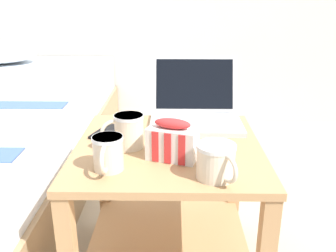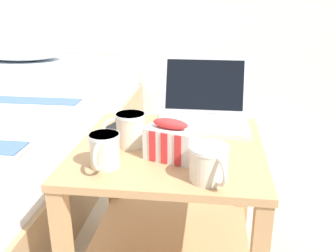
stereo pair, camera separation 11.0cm
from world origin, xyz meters
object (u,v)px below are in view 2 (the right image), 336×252
at_px(mug_front_right, 130,128).
at_px(mug_mid_center, 209,162).
at_px(cell_phone, 114,130).
at_px(laptop, 203,111).
at_px(mug_front_left, 104,149).
at_px(snack_bag, 170,142).

height_order(mug_front_right, mug_mid_center, mug_front_right).
height_order(mug_front_right, cell_phone, mug_front_right).
height_order(laptop, mug_mid_center, laptop).
xyz_separation_m(mug_front_left, mug_front_right, (0.04, 0.16, 0.00)).
distance_m(snack_bag, cell_phone, 0.30).
xyz_separation_m(laptop, mug_mid_center, (0.03, -0.43, 0.01)).
bearing_deg(mug_front_left, mug_front_right, 77.19).
relative_size(mug_front_right, mug_mid_center, 0.98).
xyz_separation_m(mug_front_left, mug_mid_center, (0.28, -0.04, -0.00)).
bearing_deg(laptop, snack_bag, -104.41).
distance_m(laptop, mug_mid_center, 0.43).
relative_size(mug_front_right, cell_phone, 0.84).
relative_size(mug_front_left, mug_front_right, 0.96).
bearing_deg(cell_phone, mug_front_right, -54.98).
bearing_deg(laptop, mug_front_right, -132.65).
xyz_separation_m(laptop, mug_front_left, (-0.25, -0.39, 0.01)).
xyz_separation_m(mug_mid_center, snack_bag, (-0.11, 0.11, 0.00)).
height_order(laptop, mug_front_left, laptop).
xyz_separation_m(laptop, mug_front_right, (-0.22, -0.24, 0.01)).
bearing_deg(cell_phone, laptop, 21.90).
height_order(mug_mid_center, snack_bag, snack_bag).
bearing_deg(mug_front_left, laptop, 57.13).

